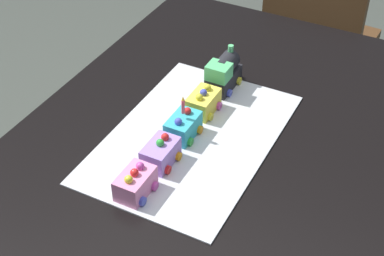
% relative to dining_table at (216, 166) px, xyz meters
% --- Properties ---
extents(dining_table, '(1.40, 1.00, 0.74)m').
position_rel_dining_table_xyz_m(dining_table, '(0.00, 0.00, 0.00)').
color(dining_table, black).
rests_on(dining_table, ground).
extents(chair, '(0.42, 0.42, 0.86)m').
position_rel_dining_table_xyz_m(chair, '(-1.03, -0.02, -0.16)').
color(chair, brown).
rests_on(chair, ground).
extents(cake_board, '(0.60, 0.40, 0.00)m').
position_rel_dining_table_xyz_m(cake_board, '(0.04, -0.05, 0.11)').
color(cake_board, silver).
rests_on(cake_board, dining_table).
extents(cake_locomotive, '(0.14, 0.08, 0.12)m').
position_rel_dining_table_xyz_m(cake_locomotive, '(-0.21, -0.08, 0.16)').
color(cake_locomotive, '#232328').
rests_on(cake_locomotive, cake_board).
extents(cake_car_caboose_lemon, '(0.10, 0.08, 0.07)m').
position_rel_dining_table_xyz_m(cake_car_caboose_lemon, '(-0.08, -0.08, 0.14)').
color(cake_car_caboose_lemon, '#F4E04C').
rests_on(cake_car_caboose_lemon, cake_board).
extents(cake_car_hopper_turquoise, '(0.10, 0.08, 0.07)m').
position_rel_dining_table_xyz_m(cake_car_hopper_turquoise, '(0.04, -0.08, 0.14)').
color(cake_car_hopper_turquoise, '#38B7C6').
rests_on(cake_car_hopper_turquoise, cake_board).
extents(cake_car_flatbed_lavender, '(0.10, 0.08, 0.07)m').
position_rel_dining_table_xyz_m(cake_car_flatbed_lavender, '(0.16, -0.08, 0.14)').
color(cake_car_flatbed_lavender, '#AD84E0').
rests_on(cake_car_flatbed_lavender, cake_board).
extents(cake_car_tanker_bubblegum, '(0.10, 0.08, 0.07)m').
position_rel_dining_table_xyz_m(cake_car_tanker_bubblegum, '(0.28, -0.08, 0.14)').
color(cake_car_tanker_bubblegum, pink).
rests_on(cake_car_tanker_bubblegum, cake_board).
extents(birthday_candle, '(0.01, 0.01, 0.05)m').
position_rel_dining_table_xyz_m(birthday_candle, '(0.04, -0.08, 0.21)').
color(birthday_candle, '#F24C59').
rests_on(birthday_candle, cake_car_hopper_turquoise).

